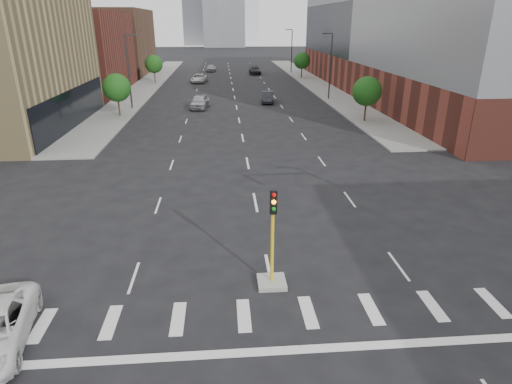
{
  "coord_description": "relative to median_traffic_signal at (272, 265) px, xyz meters",
  "views": [
    {
      "loc": [
        -1.9,
        -6.46,
        10.46
      ],
      "look_at": [
        -0.32,
        13.46,
        2.5
      ],
      "focal_mm": 30.0,
      "sensor_mm": 36.0,
      "label": 1
    }
  ],
  "objects": [
    {
      "name": "tree_left_near",
      "position": [
        -14.0,
        36.03,
        2.42
      ],
      "size": [
        3.2,
        3.2,
        4.85
      ],
      "color": "#382619",
      "rests_on": "ground"
    },
    {
      "name": "streetlight_right_b",
      "position": [
        13.41,
        81.03,
        4.04
      ],
      "size": [
        1.6,
        0.22,
        9.07
      ],
      "color": "#2D2D30",
      "rests_on": "ground"
    },
    {
      "name": "streetlight_right_a",
      "position": [
        13.41,
        46.03,
        4.04
      ],
      "size": [
        1.6,
        0.22,
        9.07
      ],
      "color": "#2D2D30",
      "rests_on": "ground"
    },
    {
      "name": "building_right_main",
      "position": [
        29.5,
        51.03,
        10.03
      ],
      "size": [
        24.0,
        70.0,
        22.0
      ],
      "color": "brown",
      "rests_on": "ground"
    },
    {
      "name": "car_mid_right",
      "position": [
        4.44,
        44.18,
        -0.22
      ],
      "size": [
        2.08,
        4.71,
        1.5
      ],
      "primitive_type": "imported",
      "rotation": [
        0.0,
        0.0,
        -0.11
      ],
      "color": "#222428",
      "rests_on": "ground"
    },
    {
      "name": "building_left_far_a",
      "position": [
        -27.5,
        57.03,
        5.03
      ],
      "size": [
        20.0,
        22.0,
        12.0
      ],
      "primitive_type": "cube",
      "color": "brown",
      "rests_on": "ground"
    },
    {
      "name": "building_left_far_b",
      "position": [
        -27.5,
        83.03,
        5.53
      ],
      "size": [
        20.0,
        24.0,
        13.0
      ],
      "primitive_type": "cube",
      "color": "brown",
      "rests_on": "ground"
    },
    {
      "name": "sidewalk_right_far",
      "position": [
        15.0,
        65.03,
        -0.9
      ],
      "size": [
        5.0,
        92.0,
        0.15
      ],
      "primitive_type": "cube",
      "color": "gray",
      "rests_on": "ground"
    },
    {
      "name": "tree_right_near",
      "position": [
        14.0,
        31.03,
        2.42
      ],
      "size": [
        3.2,
        3.2,
        4.85
      ],
      "color": "#382619",
      "rests_on": "ground"
    },
    {
      "name": "car_distant",
      "position": [
        -4.11,
        85.34,
        -0.2
      ],
      "size": [
        2.3,
        4.72,
        1.55
      ],
      "primitive_type": "imported",
      "rotation": [
        0.0,
        0.0,
        -0.11
      ],
      "color": "#A09FA4",
      "rests_on": "ground"
    },
    {
      "name": "streetlight_left",
      "position": [
        -13.41,
        41.03,
        4.04
      ],
      "size": [
        1.6,
        0.22,
        9.07
      ],
      "color": "#2D2D30",
      "rests_on": "ground"
    },
    {
      "name": "car_near_left",
      "position": [
        -4.79,
        40.71,
        -0.12
      ],
      "size": [
        2.65,
        5.25,
        1.72
      ],
      "primitive_type": "imported",
      "rotation": [
        0.0,
        0.0,
        -0.13
      ],
      "color": "#9E9EA2",
      "rests_on": "ground"
    },
    {
      "name": "median_traffic_signal",
      "position": [
        0.0,
        0.0,
        0.0
      ],
      "size": [
        1.2,
        1.2,
        4.4
      ],
      "color": "#999993",
      "rests_on": "ground"
    },
    {
      "name": "tree_left_far",
      "position": [
        -14.0,
        66.03,
        2.42
      ],
      "size": [
        3.2,
        3.2,
        4.85
      ],
      "color": "#382619",
      "rests_on": "ground"
    },
    {
      "name": "car_deep_right",
      "position": [
        5.37,
        79.22,
        -0.15
      ],
      "size": [
        2.33,
        5.68,
        1.64
      ],
      "primitive_type": "imported",
      "rotation": [
        0.0,
        0.0,
        0.0
      ],
      "color": "black",
      "rests_on": "ground"
    },
    {
      "name": "car_far_left",
      "position": [
        -6.01,
        66.39,
        -0.22
      ],
      "size": [
        3.04,
        5.65,
        1.51
      ],
      "primitive_type": "imported",
      "rotation": [
        0.0,
        0.0,
        -0.1
      ],
      "color": "silver",
      "rests_on": "ground"
    },
    {
      "name": "sidewalk_left_far",
      "position": [
        -15.0,
        65.03,
        -0.9
      ],
      "size": [
        5.0,
        92.0,
        0.15
      ],
      "primitive_type": "cube",
      "color": "gray",
      "rests_on": "ground"
    },
    {
      "name": "tree_right_far",
      "position": [
        14.0,
        71.03,
        2.42
      ],
      "size": [
        3.2,
        3.2,
        4.85
      ],
      "color": "#382619",
      "rests_on": "ground"
    }
  ]
}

